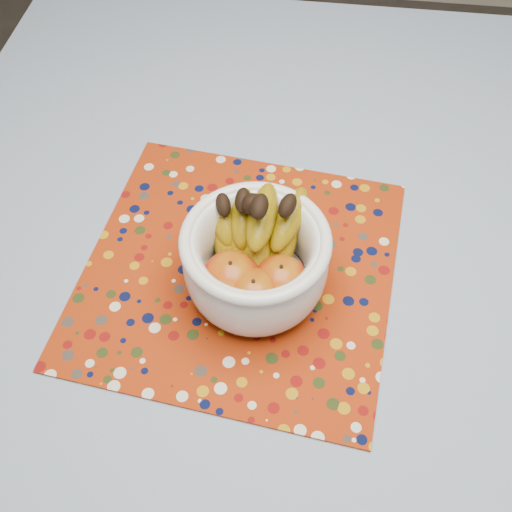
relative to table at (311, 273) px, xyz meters
name	(u,v)px	position (x,y,z in m)	size (l,w,h in m)	color
table	(311,273)	(0.00, 0.00, 0.00)	(1.20, 1.20, 0.75)	brown
tablecloth	(314,244)	(0.00, 0.00, 0.08)	(1.32, 1.32, 0.01)	#6681AB
placemat	(239,270)	(-0.11, -0.07, 0.09)	(0.45, 0.45, 0.00)	maroon
fruit_bowl	(255,254)	(-0.08, -0.09, 0.16)	(0.20, 0.21, 0.17)	white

